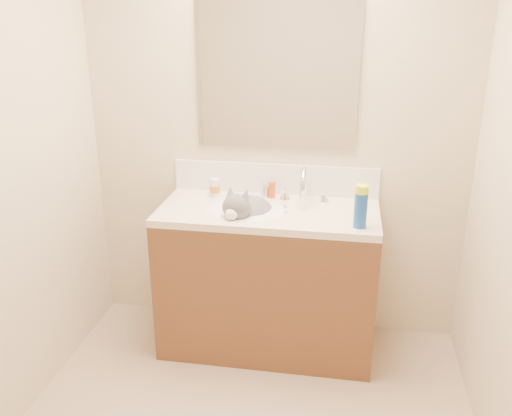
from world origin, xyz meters
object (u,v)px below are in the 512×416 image
(cat, at_px, (247,214))
(pill_bottle, at_px, (215,188))
(amber_bottle, at_px, (272,190))
(basin, at_px, (246,221))
(spray_can, at_px, (360,210))
(silver_jar, at_px, (266,191))
(faucet, at_px, (304,188))
(vanity_cabinet, at_px, (268,282))

(cat, bearing_deg, pill_bottle, 156.23)
(amber_bottle, bearing_deg, basin, -117.65)
(cat, distance_m, spray_can, 0.64)
(cat, bearing_deg, silver_jar, 88.66)
(pill_bottle, bearing_deg, faucet, -2.17)
(vanity_cabinet, distance_m, pill_bottle, 0.63)
(faucet, bearing_deg, spray_can, -45.74)
(vanity_cabinet, bearing_deg, basin, -165.96)
(pill_bottle, relative_size, amber_bottle, 1.09)
(silver_jar, relative_size, amber_bottle, 0.65)
(vanity_cabinet, xyz_separation_m, pill_bottle, (-0.34, 0.16, 0.50))
(faucet, distance_m, spray_can, 0.44)
(cat, bearing_deg, spray_can, 0.61)
(faucet, height_order, pill_bottle, faucet)
(basin, height_order, pill_bottle, pill_bottle)
(vanity_cabinet, bearing_deg, faucet, 37.29)
(pill_bottle, bearing_deg, cat, -38.91)
(basin, xyz_separation_m, spray_can, (0.61, -0.15, 0.16))
(amber_bottle, height_order, spray_can, spray_can)
(basin, distance_m, cat, 0.04)
(basin, bearing_deg, vanity_cabinet, 14.04)
(faucet, height_order, amber_bottle, faucet)
(faucet, bearing_deg, basin, -150.88)
(faucet, bearing_deg, vanity_cabinet, -142.71)
(pill_bottle, bearing_deg, basin, -40.60)
(vanity_cabinet, height_order, faucet, faucet)
(faucet, distance_m, cat, 0.36)
(spray_can, bearing_deg, silver_jar, 143.99)
(amber_bottle, bearing_deg, faucet, -14.72)
(silver_jar, distance_m, amber_bottle, 0.05)
(basin, bearing_deg, cat, 66.45)
(amber_bottle, bearing_deg, cat, -117.80)
(pill_bottle, distance_m, spray_can, 0.89)
(pill_bottle, bearing_deg, amber_bottle, 5.08)
(amber_bottle, relative_size, spray_can, 0.54)
(silver_jar, bearing_deg, spray_can, -36.01)
(vanity_cabinet, xyz_separation_m, amber_bottle, (-0.01, 0.19, 0.50))
(vanity_cabinet, height_order, basin, basin)
(vanity_cabinet, height_order, amber_bottle, amber_bottle)
(vanity_cabinet, relative_size, silver_jar, 19.19)
(faucet, bearing_deg, silver_jar, 162.12)
(basin, xyz_separation_m, silver_jar, (0.07, 0.24, 0.10))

